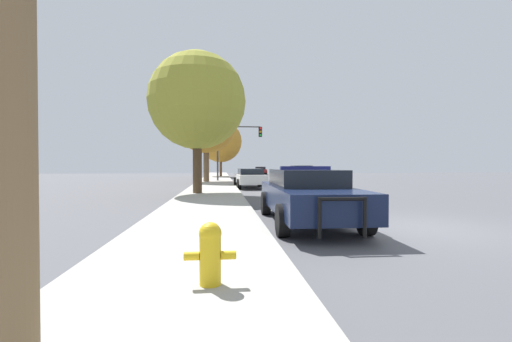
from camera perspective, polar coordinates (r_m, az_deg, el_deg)
The scene contains 11 objects.
ground_plane at distance 9.17m, azimuth 24.67°, elevation -8.56°, with size 110.00×110.00×0.00m, color #4F4F54.
sidewalk_left at distance 7.93m, azimuth -9.50°, elevation -9.50°, with size 3.00×110.00×0.13m.
police_car at distance 9.00m, azimuth 8.48°, elevation -3.80°, with size 2.13×5.37×1.48m.
fire_hydrant at distance 4.07m, azimuth -7.64°, elevation -13.16°, with size 0.60×0.26×0.72m.
traffic_light at distance 30.72m, azimuth -3.35°, elevation 5.04°, with size 4.06×0.35×4.96m.
car_background_midblock at distance 22.39m, azimuth -1.00°, elevation -1.08°, with size 2.02×4.52×1.27m.
car_background_distant at distance 53.17m, azimuth 0.70°, elevation 0.12°, with size 2.13×4.10×1.24m.
car_background_oncoming at distance 30.43m, azimuth 7.61°, elevation -0.40°, with size 2.07×4.18×1.46m.
tree_sidewalk_far at distance 42.37m, azimuth -5.90°, elevation 4.94°, with size 5.17×5.17×6.88m.
tree_sidewalk_near at distance 17.34m, azimuth -9.78°, elevation 11.43°, with size 4.77×4.77×6.92m.
tree_sidewalk_mid at distance 28.94m, azimuth -8.30°, elevation 7.99°, with size 5.13×5.13×7.48m.
Camera 1 is at (-4.60, -7.78, 1.51)m, focal length 24.00 mm.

